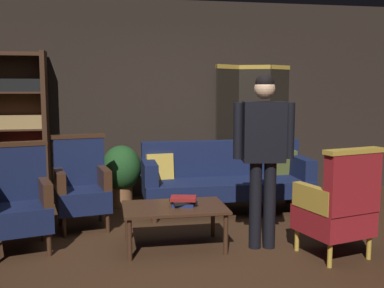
{
  "coord_description": "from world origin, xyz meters",
  "views": [
    {
      "loc": [
        -0.9,
        -4.13,
        1.57
      ],
      "look_at": [
        0.0,
        0.8,
        0.95
      ],
      "focal_mm": 42.63,
      "sensor_mm": 36.0,
      "label": 1
    }
  ],
  "objects_px": {
    "armchair_wing_left": "(82,185)",
    "coffee_table": "(174,211)",
    "armchair_gilt_accent": "(339,206)",
    "book_navy_cloth": "(183,204)",
    "book_black_cloth": "(183,201)",
    "book_red_leather": "(183,198)",
    "bookshelf": "(13,128)",
    "velvet_couch": "(225,176)",
    "standing_figure": "(264,145)",
    "folding_screen": "(254,128)",
    "armchair_wing_right": "(19,200)",
    "potted_plant": "(122,171)"
  },
  "relations": [
    {
      "from": "bookshelf",
      "to": "armchair_wing_right",
      "type": "relative_size",
      "value": 1.97
    },
    {
      "from": "book_black_cloth",
      "to": "coffee_table",
      "type": "bearing_deg",
      "value": -176.5
    },
    {
      "from": "book_red_leather",
      "to": "armchair_wing_right",
      "type": "bearing_deg",
      "value": 172.17
    },
    {
      "from": "folding_screen",
      "to": "book_black_cloth",
      "type": "distance_m",
      "value": 2.6
    },
    {
      "from": "folding_screen",
      "to": "armchair_wing_left",
      "type": "relative_size",
      "value": 1.83
    },
    {
      "from": "velvet_couch",
      "to": "book_black_cloth",
      "type": "xyz_separation_m",
      "value": [
        -0.75,
        -1.27,
        0.01
      ]
    },
    {
      "from": "book_red_leather",
      "to": "folding_screen",
      "type": "bearing_deg",
      "value": 56.53
    },
    {
      "from": "bookshelf",
      "to": "standing_figure",
      "type": "distance_m",
      "value": 3.47
    },
    {
      "from": "armchair_wing_left",
      "to": "coffee_table",
      "type": "bearing_deg",
      "value": -42.49
    },
    {
      "from": "armchair_wing_right",
      "to": "potted_plant",
      "type": "distance_m",
      "value": 1.8
    },
    {
      "from": "potted_plant",
      "to": "book_black_cloth",
      "type": "relative_size",
      "value": 3.49
    },
    {
      "from": "standing_figure",
      "to": "book_red_leather",
      "type": "distance_m",
      "value": 0.94
    },
    {
      "from": "bookshelf",
      "to": "book_red_leather",
      "type": "height_order",
      "value": "bookshelf"
    },
    {
      "from": "armchair_gilt_accent",
      "to": "book_red_leather",
      "type": "distance_m",
      "value": 1.46
    },
    {
      "from": "standing_figure",
      "to": "folding_screen",
      "type": "bearing_deg",
      "value": 74.17
    },
    {
      "from": "potted_plant",
      "to": "folding_screen",
      "type": "bearing_deg",
      "value": 12.26
    },
    {
      "from": "folding_screen",
      "to": "book_black_cloth",
      "type": "xyz_separation_m",
      "value": [
        -1.41,
        -2.13,
        -0.52
      ]
    },
    {
      "from": "bookshelf",
      "to": "armchair_gilt_accent",
      "type": "xyz_separation_m",
      "value": [
        3.31,
        -2.55,
        -0.56
      ]
    },
    {
      "from": "velvet_couch",
      "to": "armchair_gilt_accent",
      "type": "relative_size",
      "value": 2.04
    },
    {
      "from": "armchair_wing_left",
      "to": "standing_figure",
      "type": "xyz_separation_m",
      "value": [
        1.78,
        -1.0,
        0.54
      ]
    },
    {
      "from": "bookshelf",
      "to": "coffee_table",
      "type": "height_order",
      "value": "bookshelf"
    },
    {
      "from": "armchair_wing_left",
      "to": "book_red_leather",
      "type": "distance_m",
      "value": 1.32
    },
    {
      "from": "velvet_couch",
      "to": "book_red_leather",
      "type": "height_order",
      "value": "velvet_couch"
    },
    {
      "from": "book_black_cloth",
      "to": "velvet_couch",
      "type": "bearing_deg",
      "value": 59.52
    },
    {
      "from": "bookshelf",
      "to": "standing_figure",
      "type": "xyz_separation_m",
      "value": [
        2.71,
        -2.17,
        -0.02
      ]
    },
    {
      "from": "bookshelf",
      "to": "armchair_gilt_accent",
      "type": "bearing_deg",
      "value": -37.55
    },
    {
      "from": "armchair_gilt_accent",
      "to": "book_black_cloth",
      "type": "xyz_separation_m",
      "value": [
        -1.36,
        0.53,
        -0.03
      ]
    },
    {
      "from": "velvet_couch",
      "to": "book_navy_cloth",
      "type": "xyz_separation_m",
      "value": [
        -0.75,
        -1.27,
        -0.02
      ]
    },
    {
      "from": "bookshelf",
      "to": "armchair_wing_left",
      "type": "relative_size",
      "value": 1.97
    },
    {
      "from": "armchair_gilt_accent",
      "to": "book_navy_cloth",
      "type": "xyz_separation_m",
      "value": [
        -1.36,
        0.53,
        -0.06
      ]
    },
    {
      "from": "armchair_gilt_accent",
      "to": "book_red_leather",
      "type": "bearing_deg",
      "value": 158.8
    },
    {
      "from": "bookshelf",
      "to": "velvet_couch",
      "type": "xyz_separation_m",
      "value": [
        2.7,
        -0.74,
        -0.6
      ]
    },
    {
      "from": "bookshelf",
      "to": "book_black_cloth",
      "type": "xyz_separation_m",
      "value": [
        1.95,
        -2.02,
        -0.59
      ]
    },
    {
      "from": "coffee_table",
      "to": "velvet_couch",
      "type": "bearing_deg",
      "value": 56.71
    },
    {
      "from": "velvet_couch",
      "to": "book_red_leather",
      "type": "distance_m",
      "value": 1.48
    },
    {
      "from": "armchair_wing_left",
      "to": "bookshelf",
      "type": "bearing_deg",
      "value": 128.46
    },
    {
      "from": "armchair_wing_right",
      "to": "book_navy_cloth",
      "type": "distance_m",
      "value": 1.59
    },
    {
      "from": "bookshelf",
      "to": "armchair_wing_right",
      "type": "bearing_deg",
      "value": -78.22
    },
    {
      "from": "armchair_wing_right",
      "to": "standing_figure",
      "type": "distance_m",
      "value": 2.42
    },
    {
      "from": "velvet_couch",
      "to": "coffee_table",
      "type": "bearing_deg",
      "value": -123.29
    },
    {
      "from": "book_navy_cloth",
      "to": "armchair_wing_right",
      "type": "bearing_deg",
      "value": 172.17
    },
    {
      "from": "armchair_wing_right",
      "to": "potted_plant",
      "type": "bearing_deg",
      "value": 55.42
    },
    {
      "from": "coffee_table",
      "to": "bookshelf",
      "type": "bearing_deg",
      "value": 132.59
    },
    {
      "from": "folding_screen",
      "to": "potted_plant",
      "type": "relative_size",
      "value": 2.33
    },
    {
      "from": "armchair_wing_right",
      "to": "book_navy_cloth",
      "type": "xyz_separation_m",
      "value": [
        1.57,
        -0.22,
        -0.06
      ]
    },
    {
      "from": "coffee_table",
      "to": "book_black_cloth",
      "type": "height_order",
      "value": "book_black_cloth"
    },
    {
      "from": "book_black_cloth",
      "to": "book_red_leather",
      "type": "bearing_deg",
      "value": 0.0
    },
    {
      "from": "standing_figure",
      "to": "book_red_leather",
      "type": "xyz_separation_m",
      "value": [
        -0.76,
        0.16,
        -0.53
      ]
    },
    {
      "from": "armchair_gilt_accent",
      "to": "folding_screen",
      "type": "bearing_deg",
      "value": 89.05
    },
    {
      "from": "velvet_couch",
      "to": "bookshelf",
      "type": "bearing_deg",
      "value": 164.61
    }
  ]
}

